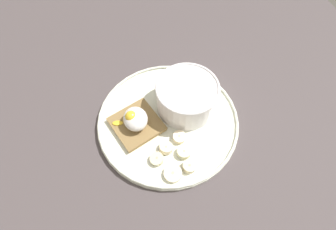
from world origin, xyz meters
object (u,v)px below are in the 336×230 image
(toast_slice, at_px, (137,124))
(banana_slice_left, at_px, (166,148))
(banana_slice_front, at_px, (184,152))
(banana_slice_inner, at_px, (157,159))
(banana_slice_outer, at_px, (189,166))
(banana_slice_right, at_px, (173,174))
(oatmeal_bowl, at_px, (187,96))
(poached_egg, at_px, (135,119))
(banana_slice_back, at_px, (179,137))

(toast_slice, distance_m, banana_slice_left, 0.08)
(banana_slice_front, distance_m, banana_slice_inner, 0.06)
(banana_slice_outer, bearing_deg, banana_slice_right, 94.75)
(banana_slice_outer, bearing_deg, oatmeal_bowl, -17.68)
(banana_slice_left, bearing_deg, banana_slice_outer, -149.39)
(toast_slice, bearing_deg, poached_egg, 73.06)
(toast_slice, relative_size, banana_slice_right, 2.44)
(banana_slice_back, relative_size, banana_slice_inner, 0.96)
(banana_slice_right, height_order, banana_slice_inner, banana_slice_inner)
(banana_slice_right, bearing_deg, banana_slice_left, -4.07)
(oatmeal_bowl, height_order, banana_slice_right, oatmeal_bowl)
(banana_slice_right, relative_size, banana_slice_inner, 1.45)
(toast_slice, height_order, banana_slice_inner, banana_slice_inner)
(toast_slice, bearing_deg, banana_slice_front, -141.24)
(banana_slice_right, bearing_deg, banana_slice_outer, -85.25)
(poached_egg, distance_m, banana_slice_outer, 0.15)
(banana_slice_outer, bearing_deg, poached_egg, 31.11)
(banana_slice_front, height_order, banana_slice_left, banana_slice_left)
(banana_slice_inner, bearing_deg, toast_slice, 11.67)
(banana_slice_front, relative_size, banana_slice_right, 0.81)
(oatmeal_bowl, xyz_separation_m, banana_slice_inner, (-0.11, 0.10, -0.03))
(banana_slice_right, bearing_deg, banana_slice_back, -28.46)
(poached_egg, relative_size, banana_slice_back, 2.33)
(poached_egg, bearing_deg, banana_slice_outer, -148.89)
(banana_slice_front, distance_m, banana_slice_left, 0.04)
(banana_slice_right, bearing_deg, banana_slice_front, -45.64)
(banana_slice_left, relative_size, banana_slice_inner, 1.21)
(banana_slice_left, distance_m, banana_slice_right, 0.05)
(oatmeal_bowl, height_order, banana_slice_front, oatmeal_bowl)
(toast_slice, xyz_separation_m, banana_slice_back, (-0.06, -0.08, 0.00))
(banana_slice_right, distance_m, banana_slice_inner, 0.04)
(toast_slice, distance_m, banana_slice_front, 0.12)
(poached_egg, xyz_separation_m, banana_slice_outer, (-0.12, -0.08, -0.02))
(oatmeal_bowl, distance_m, banana_slice_front, 0.12)
(toast_slice, xyz_separation_m, poached_egg, (0.00, 0.00, 0.02))
(banana_slice_front, distance_m, banana_slice_outer, 0.03)
(banana_slice_left, bearing_deg, oatmeal_bowl, -40.41)
(oatmeal_bowl, xyz_separation_m, toast_slice, (-0.02, 0.12, -0.03))
(toast_slice, relative_size, poached_egg, 1.58)
(poached_egg, relative_size, banana_slice_front, 1.90)
(oatmeal_bowl, distance_m, banana_slice_back, 0.09)
(toast_slice, height_order, banana_slice_left, banana_slice_left)
(banana_slice_inner, bearing_deg, banana_slice_right, -151.22)
(poached_egg, xyz_separation_m, banana_slice_inner, (-0.09, -0.02, -0.02))
(banana_slice_front, bearing_deg, poached_egg, 39.15)
(banana_slice_right, xyz_separation_m, banana_slice_inner, (0.04, 0.02, 0.00))
(oatmeal_bowl, relative_size, banana_slice_right, 2.76)
(toast_slice, bearing_deg, banana_slice_right, -162.88)
(oatmeal_bowl, bearing_deg, banana_slice_left, 139.59)
(banana_slice_front, bearing_deg, banana_slice_back, -3.53)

